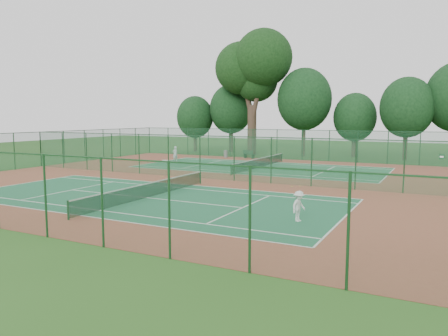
{
  "coord_description": "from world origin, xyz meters",
  "views": [
    {
      "loc": [
        16.21,
        -30.47,
        5.03
      ],
      "look_at": [
        3.11,
        -4.81,
        1.6
      ],
      "focal_mm": 35.0,
      "sensor_mm": 36.0,
      "label": 1
    }
  ],
  "objects_px": {
    "bench": "(249,154)",
    "kit_bag": "(166,161)",
    "player_near": "(299,206)",
    "trash_bin": "(226,154)",
    "player_far": "(175,154)",
    "big_tree": "(254,67)"
  },
  "relations": [
    {
      "from": "bench",
      "to": "kit_bag",
      "type": "relative_size",
      "value": 2.13
    },
    {
      "from": "player_near",
      "to": "bench",
      "type": "height_order",
      "value": "player_near"
    },
    {
      "from": "trash_bin",
      "to": "bench",
      "type": "bearing_deg",
      "value": 0.94
    },
    {
      "from": "bench",
      "to": "trash_bin",
      "type": "bearing_deg",
      "value": -159.74
    },
    {
      "from": "player_near",
      "to": "kit_bag",
      "type": "distance_m",
      "value": 28.39
    },
    {
      "from": "player_far",
      "to": "bench",
      "type": "height_order",
      "value": "player_far"
    },
    {
      "from": "player_far",
      "to": "big_tree",
      "type": "relative_size",
      "value": 0.11
    },
    {
      "from": "trash_bin",
      "to": "big_tree",
      "type": "height_order",
      "value": "big_tree"
    },
    {
      "from": "player_far",
      "to": "trash_bin",
      "type": "distance_m",
      "value": 7.68
    },
    {
      "from": "kit_bag",
      "to": "big_tree",
      "type": "height_order",
      "value": "big_tree"
    },
    {
      "from": "player_far",
      "to": "trash_bin",
      "type": "height_order",
      "value": "player_far"
    },
    {
      "from": "kit_bag",
      "to": "big_tree",
      "type": "relative_size",
      "value": 0.05
    },
    {
      "from": "player_near",
      "to": "player_far",
      "type": "height_order",
      "value": "player_far"
    },
    {
      "from": "player_far",
      "to": "kit_bag",
      "type": "bearing_deg",
      "value": 5.62
    },
    {
      "from": "bench",
      "to": "big_tree",
      "type": "relative_size",
      "value": 0.1
    },
    {
      "from": "player_far",
      "to": "kit_bag",
      "type": "height_order",
      "value": "player_far"
    },
    {
      "from": "kit_bag",
      "to": "trash_bin",
      "type": "bearing_deg",
      "value": 72.06
    },
    {
      "from": "trash_bin",
      "to": "bench",
      "type": "relative_size",
      "value": 0.53
    },
    {
      "from": "player_near",
      "to": "trash_bin",
      "type": "distance_m",
      "value": 32.94
    },
    {
      "from": "player_far",
      "to": "big_tree",
      "type": "distance_m",
      "value": 16.92
    },
    {
      "from": "player_far",
      "to": "big_tree",
      "type": "height_order",
      "value": "big_tree"
    },
    {
      "from": "player_near",
      "to": "kit_bag",
      "type": "bearing_deg",
      "value": 62.97
    }
  ]
}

